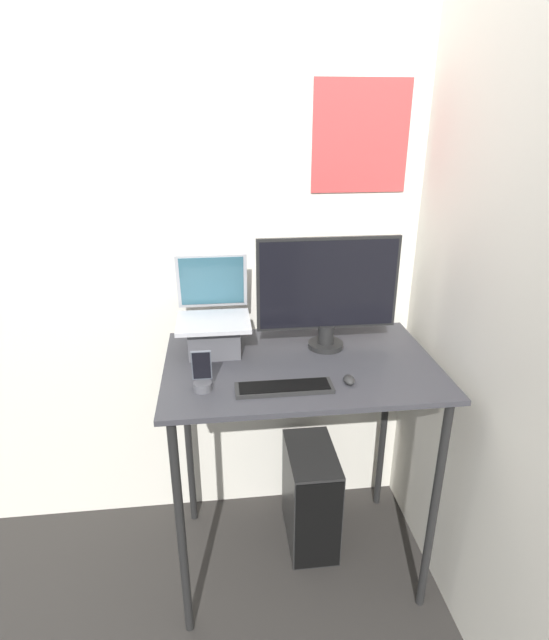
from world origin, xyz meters
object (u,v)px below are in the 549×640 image
computer_tower (310,496)px  laptop (214,327)px  cell_phone (202,378)px  keyboard (284,388)px  mouse (349,380)px  monitor (328,292)px

computer_tower → laptop: bearing=174.2°
laptop → cell_phone: bearing=-98.0°
keyboard → mouse: bearing=4.3°
monitor → keyboard: (-0.21, -0.32, -0.23)m
keyboard → mouse: 0.23m
mouse → laptop: bearing=145.1°
computer_tower → monitor: bearing=23.0°
mouse → monitor: bearing=93.7°
laptop → mouse: bearing=-34.9°
monitor → cell_phone: (-0.49, -0.29, -0.19)m
keyboard → computer_tower: keyboard is taller
mouse → computer_tower: 0.82m
computer_tower → cell_phone: bearing=-149.2°
monitor → keyboard: bearing=-123.6°
monitor → computer_tower: monitor is taller
laptop → mouse: size_ratio=5.93×
monitor → mouse: bearing=-86.3°
keyboard → cell_phone: cell_phone is taller
laptop → monitor: (0.45, -0.02, 0.13)m
computer_tower → mouse: bearing=-77.4°
keyboard → computer_tower: (0.17, 0.30, -0.76)m
laptop → monitor: size_ratio=0.66×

